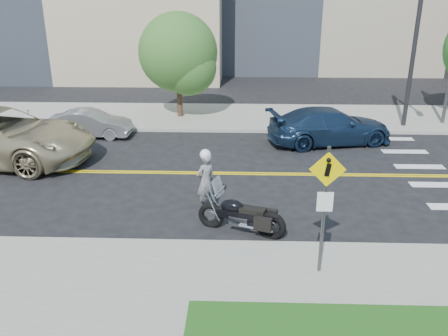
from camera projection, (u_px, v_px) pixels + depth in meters
ground_plane at (174, 173)px, 16.93m from camera, size 120.00×120.00×0.00m
sidewalk_near at (126, 302)px, 9.91m from camera, size 60.00×5.00×0.15m
sidewalk_far at (193, 116)px, 23.90m from camera, size 60.00×5.00×0.15m
traffic_light at (425, 26)px, 19.66m from camera, size 0.28×4.50×7.00m
pedestrian_sign at (325, 199)px, 10.21m from camera, size 0.78×0.08×3.00m
motorcyclist at (206, 180)px, 13.87m from camera, size 0.76×0.75×1.88m
motorcycle at (242, 208)px, 12.61m from camera, size 2.50×1.48×1.46m
parked_car_silver at (90, 124)px, 20.77m from camera, size 3.65×1.38×1.19m
parked_car_blue at (330, 126)px, 19.84m from camera, size 5.53×3.22×1.51m
tree_far_a at (178, 52)px, 22.60m from camera, size 3.78×3.78×5.16m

